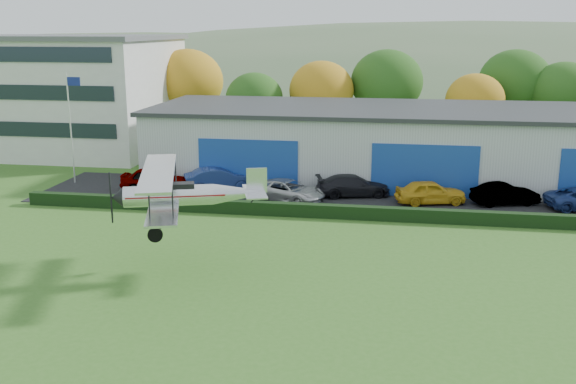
% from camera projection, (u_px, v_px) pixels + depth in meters
% --- Properties ---
extents(ground, '(300.00, 300.00, 0.00)m').
position_uv_depth(ground, '(303.00, 344.00, 23.49)').
color(ground, '#366620').
rests_on(ground, ground).
extents(apron, '(48.00, 9.00, 0.05)m').
position_uv_depth(apron, '(393.00, 200.00, 43.09)').
color(apron, black).
rests_on(apron, ground).
extents(hedge, '(46.00, 0.60, 0.80)m').
position_uv_depth(hedge, '(392.00, 214.00, 38.41)').
color(hedge, black).
rests_on(hedge, ground).
extents(hangar, '(40.60, 12.60, 5.30)m').
position_uv_depth(hangar, '(422.00, 143.00, 48.80)').
color(hangar, '#B2B7BC').
rests_on(hangar, ground).
extents(office_block, '(20.60, 15.60, 10.40)m').
position_uv_depth(office_block, '(57.00, 93.00, 60.13)').
color(office_block, silver).
rests_on(office_block, ground).
extents(flagpole, '(1.05, 0.10, 8.00)m').
position_uv_depth(flagpole, '(71.00, 118.00, 46.51)').
color(flagpole, silver).
rests_on(flagpole, ground).
extents(tree_belt, '(75.70, 13.22, 10.12)m').
position_uv_depth(tree_belt, '(374.00, 88.00, 60.83)').
color(tree_belt, '#3D2614').
rests_on(tree_belt, ground).
extents(distant_hills, '(430.00, 196.00, 56.00)m').
position_uv_depth(distant_hills, '(365.00, 128.00, 161.28)').
color(distant_hills, '#4C6642').
rests_on(distant_hills, ground).
extents(car_0, '(4.88, 2.32, 1.61)m').
position_uv_depth(car_0, '(155.00, 179.00, 45.24)').
color(car_0, gray).
rests_on(car_0, apron).
extents(car_1, '(5.12, 3.49, 1.60)m').
position_uv_depth(car_1, '(219.00, 179.00, 45.39)').
color(car_1, navy).
rests_on(car_1, apron).
extents(car_2, '(5.51, 4.15, 1.39)m').
position_uv_depth(car_2, '(288.00, 191.00, 42.48)').
color(car_2, silver).
rests_on(car_2, apron).
extents(car_3, '(5.29, 3.21, 1.43)m').
position_uv_depth(car_3, '(353.00, 185.00, 43.81)').
color(car_3, black).
rests_on(car_3, apron).
extents(car_4, '(4.76, 2.85, 1.52)m').
position_uv_depth(car_4, '(430.00, 192.00, 41.89)').
color(car_4, gold).
rests_on(car_4, apron).
extents(car_5, '(4.49, 2.68, 1.40)m').
position_uv_depth(car_5, '(505.00, 194.00, 41.64)').
color(car_5, gray).
rests_on(car_5, apron).
extents(biplane, '(7.14, 8.06, 3.02)m').
position_uv_depth(biplane, '(182.00, 193.00, 29.56)').
color(biplane, silver).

